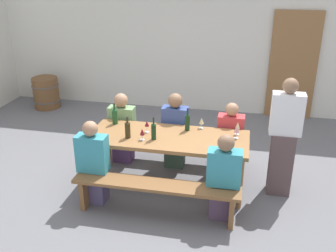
# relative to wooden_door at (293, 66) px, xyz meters

# --- Properties ---
(ground_plane) EXTENTS (24.00, 24.00, 0.00)m
(ground_plane) POSITION_rel_wooden_door_xyz_m (-1.84, -3.07, -1.05)
(ground_plane) COLOR slate
(back_wall) EXTENTS (14.00, 0.20, 3.20)m
(back_wall) POSITION_rel_wooden_door_xyz_m (-1.84, 0.14, 0.55)
(back_wall) COLOR silver
(back_wall) RESTS_ON ground
(wooden_door) EXTENTS (0.90, 0.06, 2.10)m
(wooden_door) POSITION_rel_wooden_door_xyz_m (0.00, 0.00, 0.00)
(wooden_door) COLOR olive
(wooden_door) RESTS_ON ground
(tasting_table) EXTENTS (2.15, 0.85, 0.75)m
(tasting_table) POSITION_rel_wooden_door_xyz_m (-1.84, -3.07, -0.37)
(tasting_table) COLOR olive
(tasting_table) RESTS_ON ground
(bench_near) EXTENTS (2.05, 0.30, 0.45)m
(bench_near) POSITION_rel_wooden_door_xyz_m (-1.84, -3.80, -0.69)
(bench_near) COLOR brown
(bench_near) RESTS_ON ground
(bench_far) EXTENTS (2.05, 0.30, 0.45)m
(bench_far) POSITION_rel_wooden_door_xyz_m (-1.84, -2.35, -0.69)
(bench_far) COLOR brown
(bench_far) RESTS_ON ground
(wine_bottle_0) EXTENTS (0.08, 0.08, 0.31)m
(wine_bottle_0) POSITION_rel_wooden_door_xyz_m (-2.68, -2.80, -0.19)
(wine_bottle_0) COLOR #194723
(wine_bottle_0) RESTS_ON tasting_table
(wine_bottle_1) EXTENTS (0.07, 0.07, 0.31)m
(wine_bottle_1) POSITION_rel_wooden_door_xyz_m (-2.00, -3.20, -0.19)
(wine_bottle_1) COLOR #143319
(wine_bottle_1) RESTS_ON tasting_table
(wine_bottle_2) EXTENTS (0.07, 0.07, 0.29)m
(wine_bottle_2) POSITION_rel_wooden_door_xyz_m (-2.35, -3.23, -0.19)
(wine_bottle_2) COLOR #332814
(wine_bottle_2) RESTS_ON tasting_table
(wine_bottle_3) EXTENTS (0.07, 0.07, 0.33)m
(wine_bottle_3) POSITION_rel_wooden_door_xyz_m (-1.62, -2.82, -0.18)
(wine_bottle_3) COLOR #143319
(wine_bottle_3) RESTS_ON tasting_table
(wine_glass_0) EXTENTS (0.07, 0.07, 0.16)m
(wine_glass_0) POSITION_rel_wooden_door_xyz_m (-1.43, -2.71, -0.19)
(wine_glass_0) COLOR silver
(wine_glass_0) RESTS_ON tasting_table
(wine_glass_1) EXTENTS (0.06, 0.06, 0.16)m
(wine_glass_1) POSITION_rel_wooden_door_xyz_m (-2.15, -3.00, -0.18)
(wine_glass_1) COLOR silver
(wine_glass_1) RESTS_ON tasting_table
(wine_glass_2) EXTENTS (0.06, 0.06, 0.18)m
(wine_glass_2) POSITION_rel_wooden_door_xyz_m (-0.93, -2.82, -0.18)
(wine_glass_2) COLOR silver
(wine_glass_2) RESTS_ON tasting_table
(wine_glass_3) EXTENTS (0.06, 0.06, 0.16)m
(wine_glass_3) POSITION_rel_wooden_door_xyz_m (-2.14, -3.25, -0.19)
(wine_glass_3) COLOR silver
(wine_glass_3) RESTS_ON tasting_table
(wine_glass_4) EXTENTS (0.07, 0.07, 0.18)m
(wine_glass_4) POSITION_rel_wooden_door_xyz_m (-0.94, -2.95, -0.17)
(wine_glass_4) COLOR silver
(wine_glass_4) RESTS_ON tasting_table
(seated_guest_near_0) EXTENTS (0.39, 0.24, 1.13)m
(seated_guest_near_0) POSITION_rel_wooden_door_xyz_m (-2.69, -3.65, -0.52)
(seated_guest_near_0) COLOR #50476D
(seated_guest_near_0) RESTS_ON ground
(seated_guest_near_1) EXTENTS (0.40, 0.24, 1.10)m
(seated_guest_near_1) POSITION_rel_wooden_door_xyz_m (-1.04, -3.65, -0.53)
(seated_guest_near_1) COLOR #533D56
(seated_guest_near_1) RESTS_ON ground
(seated_guest_far_0) EXTENTS (0.40, 0.24, 1.11)m
(seated_guest_far_0) POSITION_rel_wooden_door_xyz_m (-2.68, -2.50, -0.52)
(seated_guest_far_0) COLOR #533664
(seated_guest_far_0) RESTS_ON ground
(seated_guest_far_1) EXTENTS (0.39, 0.24, 1.17)m
(seated_guest_far_1) POSITION_rel_wooden_door_xyz_m (-1.85, -2.50, -0.49)
(seated_guest_far_1) COLOR #364E3D
(seated_guest_far_1) RESTS_ON ground
(seated_guest_far_2) EXTENTS (0.38, 0.24, 1.08)m
(seated_guest_far_2) POSITION_rel_wooden_door_xyz_m (-1.03, -2.50, -0.54)
(seated_guest_far_2) COLOR #4E2C58
(seated_guest_far_2) RESTS_ON ground
(standing_host) EXTENTS (0.40, 0.24, 1.61)m
(standing_host) POSITION_rel_wooden_door_xyz_m (-0.33, -2.94, -0.27)
(standing_host) COLOR #544041
(standing_host) RESTS_ON ground
(wine_barrel) EXTENTS (0.57, 0.57, 0.66)m
(wine_barrel) POSITION_rel_wooden_door_xyz_m (-5.05, -0.51, -0.72)
(wine_barrel) COLOR brown
(wine_barrel) RESTS_ON ground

